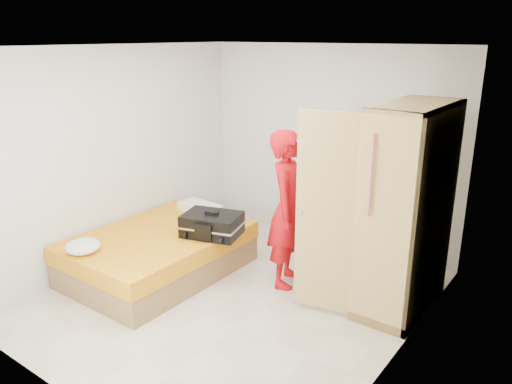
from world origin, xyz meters
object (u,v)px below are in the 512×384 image
Objects in this scene: wardrobe at (400,215)px; round_cushion at (83,246)px; bed at (159,253)px; person at (288,209)px; suitcase at (212,225)px.

wardrobe is 3.30m from round_cushion.
bed is 1.63m from person.
round_cushion is (-2.75, -1.77, -0.43)m from wardrobe.
person is (1.33, 0.71, 0.63)m from bed.
person is 0.91m from suitcase.
round_cushion is at bearing -140.55° from suitcase.
suitcase reaches higher than round_cushion.
wardrobe is 1.19× the size of person.
bed is at bearing 98.38° from person.
suitcase is (-0.80, -0.36, -0.25)m from person.
suitcase reaches higher than bed.
round_cushion is at bearing 114.61° from person.
person is 2.23m from round_cushion.
wardrobe is (2.50, 0.94, 0.75)m from bed.
suitcase is at bearing 32.97° from bed.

